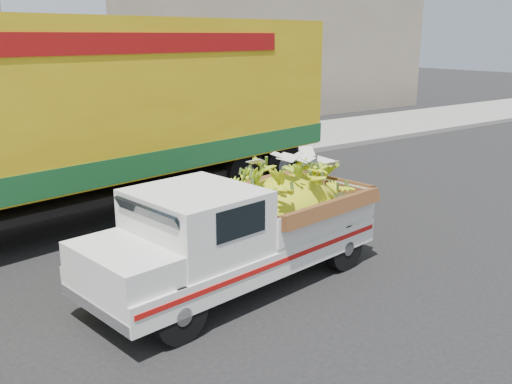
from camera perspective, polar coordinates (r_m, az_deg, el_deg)
ground at (r=7.85m, az=-8.17°, el=-11.09°), size 100.00×100.00×0.00m
curb at (r=13.65m, az=-21.54°, el=-0.14°), size 60.00×0.25×0.15m
sidewalk at (r=15.64m, az=-23.61°, el=1.51°), size 60.00×4.00×0.14m
building_right at (r=27.81m, az=1.86°, el=14.42°), size 14.00×6.00×6.00m
pickup_truck at (r=8.22m, az=-0.28°, el=-3.35°), size 4.61×2.20×1.56m
semi_trailer at (r=11.00m, az=-18.26°, el=7.55°), size 12.07×4.43×3.80m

